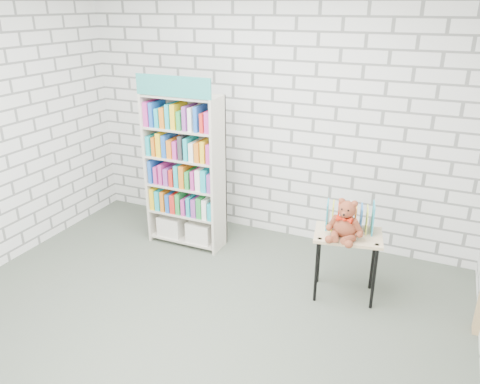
% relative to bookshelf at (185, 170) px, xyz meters
% --- Properties ---
extents(ground, '(4.50, 4.50, 0.00)m').
position_rel_bookshelf_xyz_m(ground, '(0.74, -1.36, -0.86)').
color(ground, '#4A5346').
rests_on(ground, ground).
extents(room_shell, '(4.52, 4.02, 2.81)m').
position_rel_bookshelf_xyz_m(room_shell, '(0.74, -1.36, 0.93)').
color(room_shell, silver).
rests_on(room_shell, ground).
extents(bookshelf, '(0.84, 0.33, 1.88)m').
position_rel_bookshelf_xyz_m(bookshelf, '(0.00, 0.00, 0.00)').
color(bookshelf, beige).
rests_on(bookshelf, ground).
extents(display_table, '(0.65, 0.51, 0.63)m').
position_rel_bookshelf_xyz_m(display_table, '(1.84, -0.32, -0.31)').
color(display_table, tan).
rests_on(display_table, ground).
extents(table_books, '(0.44, 0.26, 0.24)m').
position_rel_bookshelf_xyz_m(table_books, '(1.82, -0.23, -0.10)').
color(table_books, teal).
rests_on(table_books, display_table).
extents(teddy_bear, '(0.33, 0.31, 0.36)m').
position_rel_bookshelf_xyz_m(teddy_bear, '(1.82, -0.42, -0.08)').
color(teddy_bear, brown).
rests_on(teddy_bear, display_table).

